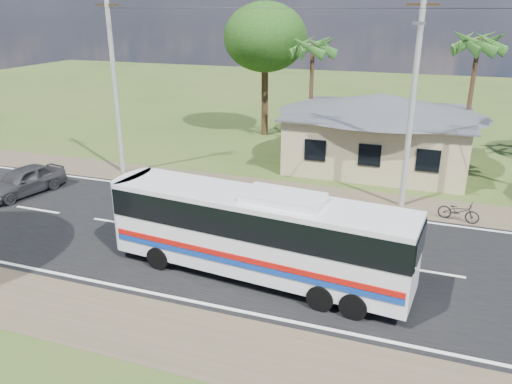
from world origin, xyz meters
The scene contains 10 objects.
ground centered at (0.00, 0.00, 0.00)m, with size 120.00×120.00×0.00m, color #2E4518.
road centered at (0.00, 0.00, 0.01)m, with size 120.00×16.00×0.03m.
house centered at (1.00, 13.00, 2.64)m, with size 12.40×10.00×5.00m.
utility_poles centered at (2.67, 6.49, 5.77)m, with size 32.80×2.22×11.00m.
palm_mid centered at (6.00, 15.50, 7.16)m, with size 2.80×2.80×8.20m.
palm_far centered at (-4.00, 16.00, 6.68)m, with size 2.80×2.80×7.70m.
tree_behind_house centered at (-8.00, 18.00, 7.12)m, with size 6.00×6.00×9.61m.
coach_bus centered at (-1.37, -2.41, 1.93)m, with size 11.06×3.42×3.38m.
motorcycle centered at (5.57, 5.40, 0.48)m, with size 0.64×1.83×0.96m, color black.
small_car centered at (-15.70, 1.60, 0.74)m, with size 1.74×4.34×1.48m, color #29292B.
Camera 1 is at (3.86, -17.44, 9.23)m, focal length 35.00 mm.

